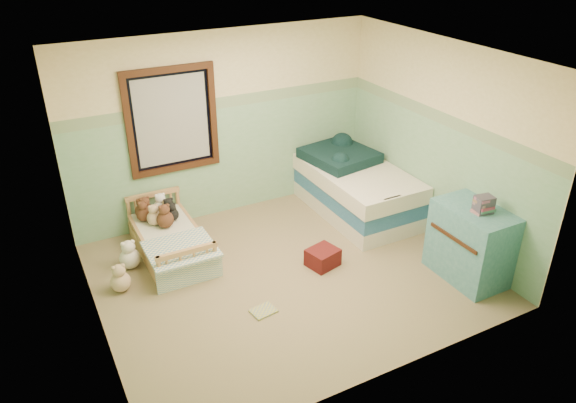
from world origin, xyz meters
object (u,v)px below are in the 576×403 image
plush_floor_cream (130,259)px  plush_floor_tan (121,282)px  twin_bed_frame (352,202)px  dresser (470,243)px  toddler_bed_frame (171,247)px  red_pillow (323,257)px  floor_book (263,311)px

plush_floor_cream → plush_floor_tan: 0.45m
twin_bed_frame → dresser: dresser is taller
toddler_bed_frame → plush_floor_cream: bearing=-173.4°
plush_floor_cream → red_pillow: plush_floor_cream is taller
twin_bed_frame → red_pillow: bearing=-137.2°
toddler_bed_frame → floor_book: toddler_bed_frame is taller
plush_floor_cream → dresser: dresser is taller
toddler_bed_frame → plush_floor_tan: bearing=-147.2°
plush_floor_tan → twin_bed_frame: size_ratio=0.11×
plush_floor_tan → floor_book: plush_floor_tan is taller
plush_floor_cream → dresser: size_ratio=0.28×
plush_floor_cream → plush_floor_tan: plush_floor_cream is taller
plush_floor_cream → plush_floor_tan: (-0.20, -0.40, -0.01)m
toddler_bed_frame → floor_book: size_ratio=5.59×
toddler_bed_frame → plush_floor_tan: plush_floor_tan is taller
plush_floor_cream → dresser: (3.40, -1.98, 0.32)m
dresser → red_pillow: bearing=144.9°
plush_floor_cream → red_pillow: bearing=-26.6°
toddler_bed_frame → plush_floor_cream: size_ratio=5.77×
toddler_bed_frame → floor_book: 1.63m
plush_floor_tan → red_pillow: plush_floor_tan is taller
plush_floor_cream → floor_book: plush_floor_cream is taller
plush_floor_cream → twin_bed_frame: bearing=-0.2°
twin_bed_frame → floor_book: bearing=-144.9°
plush_floor_cream → twin_bed_frame: 3.14m
toddler_bed_frame → plush_floor_tan: (-0.72, -0.46, 0.02)m
dresser → floor_book: bearing=168.2°
red_pillow → plush_floor_cream: bearing=153.4°
toddler_bed_frame → twin_bed_frame: (2.62, -0.07, 0.02)m
plush_floor_tan → floor_book: size_ratio=0.90×
toddler_bed_frame → red_pillow: (1.52, -1.08, 0.02)m
plush_floor_cream → floor_book: 1.81m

